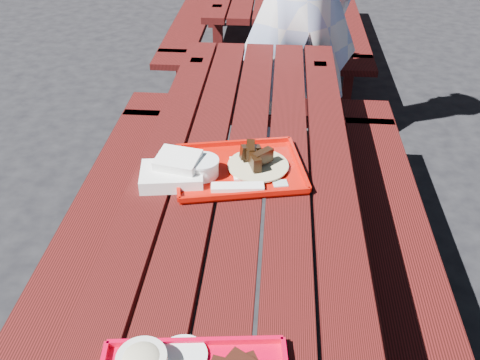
% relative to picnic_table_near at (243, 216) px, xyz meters
% --- Properties ---
extents(ground, '(60.00, 60.00, 0.00)m').
position_rel_picnic_table_near_xyz_m(ground, '(0.00, 0.00, -0.56)').
color(ground, black).
rests_on(ground, ground).
extents(picnic_table_near, '(1.41, 2.40, 0.75)m').
position_rel_picnic_table_near_xyz_m(picnic_table_near, '(0.00, 0.00, 0.00)').
color(picnic_table_near, '#480D0E').
rests_on(picnic_table_near, ground).
extents(far_tray, '(0.48, 0.41, 0.07)m').
position_rel_picnic_table_near_xyz_m(far_tray, '(-0.02, -0.01, 0.21)').
color(far_tray, '#B60E05').
rests_on(far_tray, picnic_table_near).
extents(white_cloth, '(0.22, 0.18, 0.08)m').
position_rel_picnic_table_near_xyz_m(white_cloth, '(-0.22, -0.07, 0.22)').
color(white_cloth, white).
rests_on(white_cloth, picnic_table_near).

